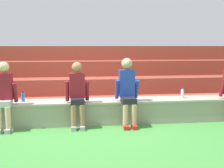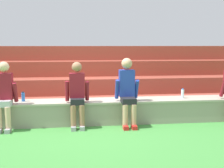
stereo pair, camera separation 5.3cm
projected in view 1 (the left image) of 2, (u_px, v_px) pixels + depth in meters
The scene contains 8 objects.
ground_plane at pixel (91, 127), 6.15m from camera, with size 80.00×80.00×0.00m, color #428E3D.
stone_seating_wall at pixel (90, 111), 6.40m from camera, with size 8.16×0.63×0.50m.
brick_bleachers at pixel (85, 83), 8.38m from camera, with size 11.28×2.63×1.65m.
person_far_left at pixel (4, 94), 5.80m from camera, with size 0.48×0.48×1.36m.
person_left_of_center at pixel (77, 93), 6.02m from camera, with size 0.49×0.51×1.34m.
person_center at pixel (128, 90), 6.16m from camera, with size 0.50×0.62×1.41m.
water_bottle_center_gap at pixel (23, 97), 6.22m from camera, with size 0.07×0.07×0.21m.
water_bottle_mid_left at pixel (182, 93), 6.63m from camera, with size 0.07×0.07×0.22m.
Camera 1 is at (-0.36, -5.98, 1.70)m, focal length 47.40 mm.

